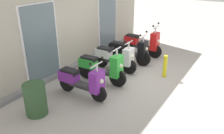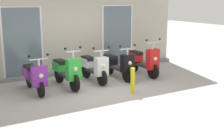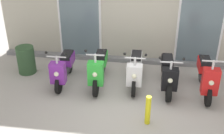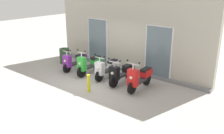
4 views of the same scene
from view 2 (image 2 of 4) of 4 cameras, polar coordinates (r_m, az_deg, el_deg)
name	(u,v)px [view 2 (image 2 of 4)]	position (r m, az deg, el deg)	size (l,w,h in m)	color
ground_plane	(107,89)	(8.69, -0.93, -4.16)	(40.00, 40.00, 0.00)	#A8A39E
storefront_facade	(71,16)	(10.53, -7.62, 9.52)	(8.26, 0.50, 4.04)	#B2AD9E
scooter_purple	(34,76)	(8.57, -14.39, -1.66)	(0.56, 1.50, 1.14)	black
scooter_green	(66,71)	(8.87, -8.57, -0.71)	(0.52, 1.63, 1.25)	black
scooter_white	(94,67)	(9.36, -3.45, 0.04)	(0.57, 1.55, 1.17)	black
scooter_black	(118,65)	(9.71, 1.13, 0.40)	(0.60, 1.66, 1.18)	black
scooter_red	(144,61)	(10.13, 5.97, 1.20)	(0.59, 1.61, 1.30)	black
curb_bollard	(133,80)	(8.28, 3.90, -2.54)	(0.12, 0.12, 0.70)	yellow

